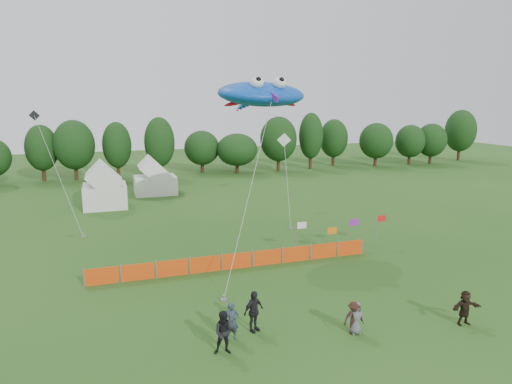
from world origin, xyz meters
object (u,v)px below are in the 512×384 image
object	(u,v)px
spectator_e	(356,318)
stingray_kite	(260,94)
spectator_a	(232,322)
spectator_d	(254,311)
spectator_b	(225,333)
spectator_c	(354,318)
tent_right	(155,179)
spectator_f	(465,308)
barrier_fence	(237,261)
tent_left	(105,189)

from	to	relation	value
spectator_e	stingray_kite	world-z (taller)	stingray_kite
spectator_a	spectator_d	xyz separation A→B (m)	(1.14, 0.44, 0.10)
spectator_b	spectator_c	xyz separation A→B (m)	(5.89, -0.26, -0.17)
spectator_a	spectator_d	bearing A→B (deg)	21.12
tent_right	spectator_b	size ratio (longest dim) A/B	2.47
tent_right	spectator_a	xyz separation A→B (m)	(-0.35, -33.38, -0.78)
spectator_a	stingray_kite	world-z (taller)	stingray_kite
spectator_b	spectator_f	xyz separation A→B (m)	(11.28, -1.12, -0.10)
spectator_b	tent_right	bearing A→B (deg)	101.86
spectator_c	spectator_e	size ratio (longest dim) A/B	1.01
spectator_e	spectator_a	bearing A→B (deg)	173.27
barrier_fence	spectator_e	world-z (taller)	spectator_e
tent_right	spectator_e	distance (m)	34.98
spectator_a	barrier_fence	bearing A→B (deg)	72.64
tent_right	barrier_fence	distance (m)	25.26
spectator_a	spectator_c	size ratio (longest dim) A/B	1.12
barrier_fence	stingray_kite	bearing A→B (deg)	58.82
spectator_f	tent_left	bearing A→B (deg)	119.88
spectator_d	spectator_f	xyz separation A→B (m)	(9.56, -2.53, -0.13)
spectator_f	spectator_c	bearing A→B (deg)	173.57
spectator_c	stingray_kite	size ratio (longest dim) A/B	0.08
spectator_a	stingray_kite	distance (m)	18.21
spectator_d	spectator_f	size ratio (longest dim) A/B	1.16
spectator_c	tent_left	bearing A→B (deg)	109.40
spectator_c	spectator_f	world-z (taller)	spectator_f
spectator_f	spectator_a	bearing A→B (deg)	171.55
tent_left	spectator_e	world-z (taller)	tent_left
spectator_c	spectator_f	distance (m)	5.46
tent_right	stingray_kite	size ratio (longest dim) A/B	0.25
barrier_fence	spectator_c	xyz separation A→B (m)	(2.72, -9.48, 0.27)
barrier_fence	spectator_f	world-z (taller)	spectator_f
tent_left	spectator_a	size ratio (longest dim) A/B	2.39
spectator_f	spectator_b	bearing A→B (deg)	176.93
tent_left	spectator_f	bearing A→B (deg)	-62.71
spectator_d	stingray_kite	world-z (taller)	stingray_kite
tent_left	spectator_d	world-z (taller)	tent_left
spectator_a	spectator_b	bearing A→B (deg)	-120.74
spectator_e	stingray_kite	distance (m)	18.23
barrier_fence	spectator_f	bearing A→B (deg)	-51.89
spectator_d	spectator_a	bearing A→B (deg)	175.28
spectator_f	stingray_kite	distance (m)	19.47
tent_right	spectator_c	size ratio (longest dim) A/B	3.00
tent_left	spectator_d	xyz separation A→B (m)	(6.17, -27.96, -0.87)
tent_left	spectator_b	xyz separation A→B (m)	(4.45, -29.37, -0.90)
spectator_c	spectator_f	size ratio (longest dim) A/B	0.92
tent_left	spectator_b	size ratio (longest dim) A/B	2.21
tent_left	spectator_d	distance (m)	28.65
spectator_c	spectator_f	xyz separation A→B (m)	(5.39, -0.86, 0.06)
tent_left	spectator_c	world-z (taller)	tent_left
spectator_e	spectator_c	bearing A→B (deg)	-166.59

